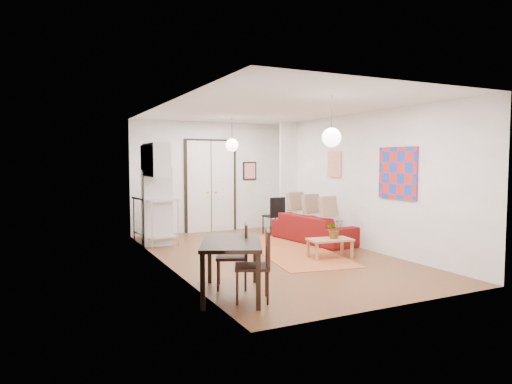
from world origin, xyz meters
name	(u,v)px	position (x,y,z in m)	size (l,w,h in m)	color
floor	(271,255)	(0.00, 0.00, 0.00)	(7.00, 7.00, 0.00)	brown
ceiling	(272,109)	(0.00, 0.00, 2.90)	(4.20, 7.00, 0.02)	silver
wall_back	(210,177)	(0.00, 3.50, 1.45)	(4.20, 0.02, 2.90)	white
wall_front	(399,195)	(0.00, -3.50, 1.45)	(4.20, 0.02, 2.90)	white
wall_left	(167,185)	(-2.10, 0.00, 1.45)	(0.02, 7.00, 2.90)	white
wall_right	(357,181)	(2.10, 0.00, 1.45)	(0.02, 7.00, 2.90)	white
double_doors	(211,186)	(0.00, 3.46, 1.20)	(1.44, 0.06, 2.50)	silver
stub_partition	(288,177)	(1.85, 2.55, 1.45)	(0.50, 0.10, 2.90)	white
wall_cabinet	(156,160)	(-1.92, 1.50, 1.90)	(0.35, 1.00, 0.70)	silver
painting_popart	(398,173)	(2.08, -1.25, 1.65)	(0.05, 1.00, 1.00)	red
painting_abstract	(335,164)	(2.08, 0.80, 1.80)	(0.05, 0.50, 0.60)	#F2E8CA
poster_back	(250,171)	(1.15, 3.47, 1.60)	(0.40, 0.03, 0.50)	red
print_left	(144,158)	(-2.07, 2.00, 1.95)	(0.03, 0.44, 0.54)	#A46744
pendant_back	(232,145)	(0.00, 2.00, 2.25)	(0.30, 0.30, 0.80)	white
pendant_front	(332,137)	(0.00, -2.00, 2.25)	(0.30, 0.30, 0.80)	white
kilim_rug	(290,249)	(0.63, 0.36, 0.00)	(1.45, 3.88, 0.01)	#C66031
sofa	(314,228)	(1.61, 0.91, 0.32)	(2.19, 0.86, 0.64)	maroon
coffee_table	(330,241)	(0.92, -0.68, 0.33)	(0.90, 0.57, 0.38)	tan
potted_plant	(334,229)	(1.02, -0.68, 0.56)	(0.33, 0.29, 0.37)	#3B6F32
kitchen_counter	(155,213)	(-1.74, 2.41, 0.69)	(0.81, 1.42, 1.04)	silver
bowl	(158,197)	(-1.75, 2.11, 1.07)	(0.24, 0.24, 0.06)	white
soap_bottle	(152,192)	(-1.75, 2.66, 1.15)	(0.10, 0.10, 0.22)	teal
fridge	(157,206)	(-1.75, 2.22, 0.88)	(0.62, 0.62, 1.75)	silver
dining_table	(231,247)	(-1.75, -2.11, 0.69)	(1.30, 1.61, 0.78)	black
dining_chair_near	(229,249)	(-1.60, -1.67, 0.56)	(0.60, 0.72, 0.96)	#331810
dining_chair_far	(249,258)	(-1.60, -2.37, 0.56)	(0.60, 0.72, 0.96)	#331810
black_side_chair	(272,212)	(1.26, 2.39, 0.56)	(0.47, 0.48, 0.96)	black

